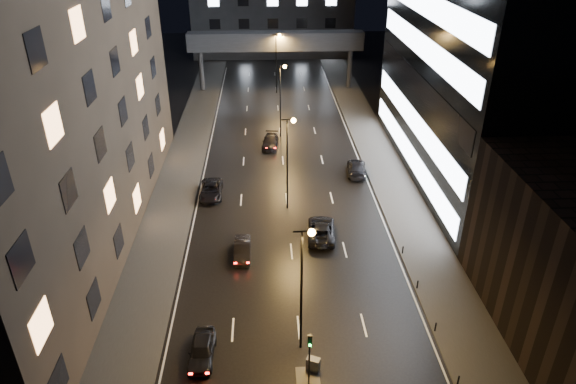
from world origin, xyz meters
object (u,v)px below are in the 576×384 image
Objects in this scene: car_away_c at (211,190)px; car_away_d at (270,142)px; car_away_b at (242,249)px; car_toward_a at (321,230)px; car_toward_b at (357,168)px; utility_cabinet at (313,364)px; car_away_a at (202,350)px.

car_away_c reaches higher than car_away_d.
car_away_b is 8.07m from car_toward_a.
utility_cabinet is at bearing 82.26° from car_toward_b.
car_toward_b is at bearing 98.85° from utility_cabinet.
car_toward_a reaches higher than car_away_a.
car_away_b is at bearing 26.12° from car_toward_a.
car_away_a reaches higher than utility_cabinet.
car_toward_b reaches higher than car_away_d.
car_away_c is at bearing -110.68° from car_away_d.
car_away_a reaches higher than car_away_d.
car_away_c is 4.90× the size of utility_cabinet.
car_away_c is (-1.32, 23.78, -0.00)m from car_away_a.
car_toward_b is at bearing -33.73° from car_away_d.
car_away_d is at bearing 82.85° from car_away_b.
car_away_b is (2.48, 12.20, -0.03)m from car_away_a.
car_away_a is 1.01× the size of car_away_b.
car_away_c is 1.05× the size of car_away_d.
utility_cabinet is at bearing -69.55° from car_away_b.
utility_cabinet is (-8.02, -30.11, -0.08)m from car_toward_b.
car_away_d is 22.52m from car_toward_a.
car_toward_a is at bearing 74.21° from car_toward_b.
car_toward_a is (10.03, 15.04, 0.04)m from car_away_a.
car_toward_a reaches higher than car_away_c.
car_toward_b is at bearing -107.48° from car_toward_a.
car_toward_a is (4.53, -22.06, 0.05)m from car_away_d.
car_toward_a reaches higher than car_away_b.
car_away_b is 0.81× the size of car_away_c.
utility_cabinet is (-2.33, -16.68, -0.09)m from car_toward_a.
utility_cabinet is (5.22, -13.84, -0.02)m from car_away_b.
car_away_b is 25.08m from car_away_d.
car_away_d is (5.50, 37.10, -0.01)m from car_away_a.
car_away_b is 14.79m from utility_cabinet.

